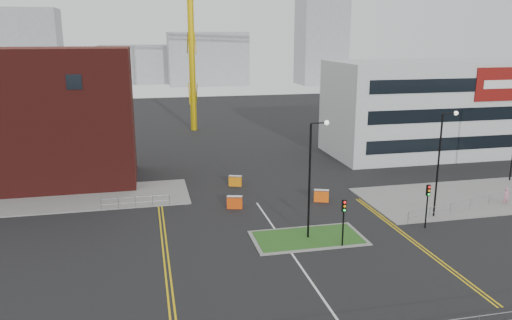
{
  "coord_description": "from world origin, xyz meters",
  "views": [
    {
      "loc": [
        -9.75,
        -26.03,
        15.28
      ],
      "look_at": [
        -0.83,
        13.69,
        5.0
      ],
      "focal_mm": 35.0,
      "sensor_mm": 36.0,
      "label": 1
    }
  ],
  "objects": [
    {
      "name": "ground",
      "position": [
        0.0,
        0.0,
        0.0
      ],
      "size": [
        200.0,
        200.0,
        0.0
      ],
      "primitive_type": "plane",
      "color": "black",
      "rests_on": "ground"
    },
    {
      "name": "pavement_left",
      "position": [
        -20.0,
        22.0,
        0.06
      ],
      "size": [
        28.0,
        8.0,
        0.12
      ],
      "primitive_type": "cube",
      "color": "slate",
      "rests_on": "ground"
    },
    {
      "name": "pavement_right",
      "position": [
        22.0,
        14.0,
        0.06
      ],
      "size": [
        24.0,
        10.0,
        0.12
      ],
      "primitive_type": "cube",
      "color": "slate",
      "rests_on": "ground"
    },
    {
      "name": "island_kerb",
      "position": [
        2.0,
        8.0,
        0.04
      ],
      "size": [
        8.6,
        4.6,
        0.08
      ],
      "primitive_type": "cube",
      "color": "slate",
      "rests_on": "ground"
    },
    {
      "name": "grass_island",
      "position": [
        2.0,
        8.0,
        0.06
      ],
      "size": [
        8.0,
        4.0,
        0.12
      ],
      "primitive_type": "cube",
      "color": "#224D19",
      "rests_on": "ground"
    },
    {
      "name": "brick_building",
      "position": [
        -22.97,
        28.0,
        6.85
      ],
      "size": [
        24.2,
        10.07,
        14.24
      ],
      "color": "#4D1613",
      "rests_on": "ground"
    },
    {
      "name": "office_block",
      "position": [
        26.01,
        31.97,
        6.0
      ],
      "size": [
        25.0,
        12.2,
        12.0
      ],
      "color": "#B5B8BB",
      "rests_on": "ground"
    },
    {
      "name": "streetlamp_island",
      "position": [
        2.22,
        8.0,
        5.41
      ],
      "size": [
        1.46,
        0.36,
        9.18
      ],
      "color": "black",
      "rests_on": "ground"
    },
    {
      "name": "streetlamp_right_near",
      "position": [
        14.22,
        10.0,
        5.41
      ],
      "size": [
        1.46,
        0.36,
        9.18
      ],
      "color": "black",
      "rests_on": "ground"
    },
    {
      "name": "traffic_light_island",
      "position": [
        4.0,
        5.98,
        2.57
      ],
      "size": [
        0.28,
        0.33,
        3.65
      ],
      "color": "black",
      "rests_on": "ground"
    },
    {
      "name": "traffic_light_right",
      "position": [
        12.0,
        7.98,
        2.57
      ],
      "size": [
        0.28,
        0.33,
        3.65
      ],
      "color": "black",
      "rests_on": "ground"
    },
    {
      "name": "railing_left",
      "position": [
        -11.0,
        18.0,
        0.74
      ],
      "size": [
        6.05,
        0.05,
        1.1
      ],
      "color": "gray",
      "rests_on": "ground"
    },
    {
      "name": "railing_right",
      "position": [
        20.5,
        11.5,
        0.78
      ],
      "size": [
        19.05,
        5.05,
        1.1
      ],
      "color": "gray",
      "rests_on": "ground"
    },
    {
      "name": "centre_line",
      "position": [
        0.0,
        2.0,
        0.01
      ],
      "size": [
        0.15,
        30.0,
        0.01
      ],
      "primitive_type": "cube",
      "color": "silver",
      "rests_on": "ground"
    },
    {
      "name": "yellow_left_a",
      "position": [
        -9.0,
        10.0,
        0.01
      ],
      "size": [
        0.12,
        24.0,
        0.01
      ],
      "primitive_type": "cube",
      "color": "gold",
      "rests_on": "ground"
    },
    {
      "name": "yellow_left_b",
      "position": [
        -8.7,
        10.0,
        0.01
      ],
      "size": [
        0.12,
        24.0,
        0.01
      ],
      "primitive_type": "cube",
      "color": "gold",
      "rests_on": "ground"
    },
    {
      "name": "yellow_right_a",
      "position": [
        9.5,
        6.0,
        0.01
      ],
      "size": [
        0.12,
        20.0,
        0.01
      ],
      "primitive_type": "cube",
      "color": "gold",
      "rests_on": "ground"
    },
    {
      "name": "yellow_right_b",
      "position": [
        9.8,
        6.0,
        0.01
      ],
      "size": [
        0.12,
        20.0,
        0.01
      ],
      "primitive_type": "cube",
      "color": "gold",
      "rests_on": "ground"
    },
    {
      "name": "skyline_a",
      "position": [
        -40.0,
        120.0,
        11.0
      ],
      "size": [
        18.0,
        12.0,
        22.0
      ],
      "primitive_type": "cube",
      "color": "gray",
      "rests_on": "ground"
    },
    {
      "name": "skyline_b",
      "position": [
        10.0,
        130.0,
        8.0
      ],
      "size": [
        24.0,
        12.0,
        16.0
      ],
      "primitive_type": "cube",
      "color": "gray",
      "rests_on": "ground"
    },
    {
      "name": "skyline_c",
      "position": [
        45.0,
        125.0,
        14.0
      ],
      "size": [
        14.0,
        12.0,
        28.0
      ],
      "primitive_type": "cube",
      "color": "gray",
      "rests_on": "ground"
    },
    {
      "name": "skyline_d",
      "position": [
        -8.0,
        140.0,
        6.0
      ],
      "size": [
        30.0,
        12.0,
        12.0
      ],
      "primitive_type": "cube",
      "color": "gray",
      "rests_on": "ground"
    },
    {
      "name": "pedestrian",
      "position": [
        22.05,
        11.16,
        0.88
      ],
      "size": [
        0.65,
        0.43,
        1.77
      ],
      "primitive_type": "imported",
      "rotation": [
        0.0,
        0.0,
        0.0
      ],
      "color": "#C37E99",
      "rests_on": "ground"
    },
    {
      "name": "barrier_left",
      "position": [
        -1.0,
        22.73,
        0.6
      ],
      "size": [
        1.38,
        0.88,
        1.11
      ],
      "color": "orange",
      "rests_on": "ground"
    },
    {
      "name": "barrier_mid",
      "position": [
        -2.28,
        16.0,
        0.63
      ],
      "size": [
        1.45,
        0.82,
        1.16
      ],
      "color": "#E1480C",
      "rests_on": "ground"
    },
    {
      "name": "barrier_right",
      "position": [
        6.0,
        16.06,
        0.63
      ],
      "size": [
        1.45,
        0.91,
        1.16
      ],
      "color": "#FB5C0D",
      "rests_on": "ground"
    }
  ]
}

